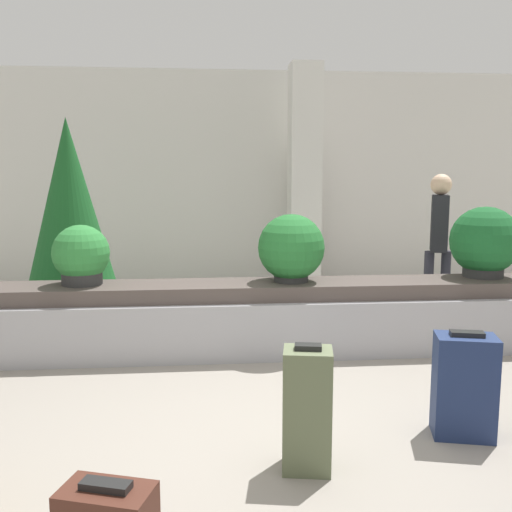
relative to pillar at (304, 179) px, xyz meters
name	(u,v)px	position (x,y,z in m)	size (l,w,h in m)	color
ground_plane	(280,435)	(-0.95, -4.63, -1.60)	(18.00, 18.00, 0.00)	gray
back_wall	(236,179)	(-0.95, 0.61, 0.00)	(18.00, 0.06, 3.20)	silver
carousel	(256,318)	(-0.95, -2.85, -1.28)	(6.76, 0.71, 0.67)	#9E9EA3
pillar	(304,179)	(0.00, 0.00, 0.00)	(0.44, 0.44, 3.20)	silver
suitcase_1	(307,410)	(-0.86, -5.07, -1.24)	(0.31, 0.27, 0.74)	#5B6647
suitcase_5	(464,386)	(0.22, -4.74, -1.26)	(0.43, 0.33, 0.70)	navy
potted_plant_0	(291,249)	(-0.61, -2.83, -0.62)	(0.63, 0.63, 0.64)	#2D2D2D
potted_plant_1	(81,256)	(-2.56, -2.81, -0.67)	(0.52, 0.52, 0.55)	#2D2D2D
potted_plant_2	(485,243)	(1.32, -2.76, -0.59)	(0.67, 0.67, 0.70)	#2D2D2D
traveler_0	(439,234)	(1.22, -1.88, -0.60)	(0.31, 0.36, 1.68)	#282833
decorated_tree	(70,215)	(-2.90, -1.66, -0.37)	(1.10, 1.10, 2.29)	#4C331E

